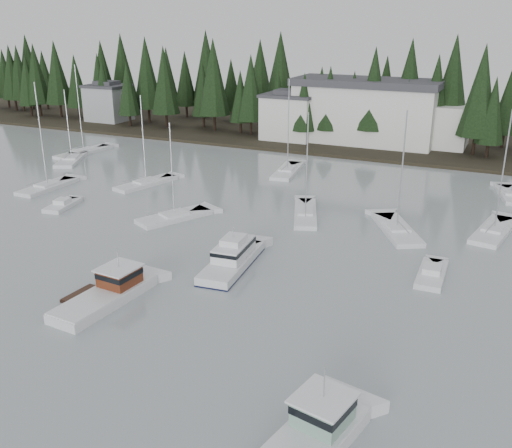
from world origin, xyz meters
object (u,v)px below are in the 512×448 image
Objects in this scene: lobster_boat_teal at (309,442)px; sailboat_12 at (84,153)px; lobster_boat_brown at (108,295)px; sailboat_2 at (396,231)px; house_west at (289,116)px; sailboat_4 at (174,218)px; sailboat_9 at (494,232)px; sailboat_11 at (287,172)px; cabin_cruiser_center at (233,260)px; sailboat_5 at (305,215)px; runabout_1 at (431,275)px; sailboat_3 at (146,184)px; house_far_west at (108,102)px; sailboat_1 at (511,196)px; sailboat_10 at (72,160)px; sailboat_7 at (48,188)px; runabout_0 at (63,206)px; harbor_inn at (377,112)px.

lobster_boat_teal is 0.64× the size of sailboat_12.
sailboat_2 is (17.67, 25.31, -0.46)m from lobster_boat_brown.
sailboat_4 reaches higher than house_west.
sailboat_11 is (-28.86, 13.85, 0.00)m from sailboat_9.
sailboat_5 reaches higher than cabin_cruiser_center.
sailboat_12 is 2.37× the size of runabout_1.
house_west is 0.69× the size of sailboat_11.
lobster_boat_brown is at bearing 144.55° from sailboat_5.
lobster_boat_brown is at bearing 174.29° from sailboat_11.
sailboat_2 is at bearing -81.86° from sailboat_3.
house_west is 42.05m from house_far_west.
sailboat_5 is (12.94, 7.28, 0.01)m from sailboat_4.
sailboat_12 is at bearing 52.04° from sailboat_5.
house_far_west is 0.59× the size of sailboat_1.
lobster_boat_teal is 71.45m from sailboat_10.
house_west is 35.63m from sailboat_3.
sailboat_9 is (54.58, 7.05, -0.01)m from sailboat_7.
cabin_cruiser_center is 0.86× the size of sailboat_10.
sailboat_11 is (-7.83, 32.89, -0.56)m from cabin_cruiser_center.
runabout_0 is 0.90× the size of runabout_1.
cabin_cruiser_center is 48.63m from sailboat_10.
sailboat_12 reaches higher than sailboat_9.
sailboat_4 is 0.84× the size of sailboat_9.
sailboat_5 is at bearing -129.04° from sailboat_10.
sailboat_3 is 0.92× the size of sailboat_9.
sailboat_5 is at bearing 56.25° from sailboat_2.
lobster_boat_brown is 0.66× the size of sailboat_1.
sailboat_4 reaches higher than house_far_west.
sailboat_5 is (1.13, 16.02, -0.56)m from cabin_cruiser_center.
sailboat_5 is at bearing -34.59° from sailboat_4.
sailboat_7 reaches higher than sailboat_5.
lobster_boat_teal is 0.65× the size of sailboat_1.
sailboat_12 is (-64.19, 11.13, 0.01)m from sailboat_9.
sailboat_9 is at bearing -75.46° from sailboat_3.
sailboat_2 reaches higher than sailboat_5.
sailboat_10 is at bearing 57.31° from sailboat_5.
sailboat_5 is (-21.04, -17.69, -0.03)m from sailboat_1.
sailboat_1 is 47.26m from sailboat_3.
runabout_1 is at bearing -144.84° from sailboat_5.
sailboat_3 is (-36.98, 38.09, -0.53)m from lobster_boat_teal.
runabout_1 is at bearing -71.23° from harbor_inn.
sailboat_3 is at bearing -135.98° from sailboat_10.
sailboat_1 is at bearing -96.60° from sailboat_11.
sailboat_2 is 0.93× the size of sailboat_7.
sailboat_9 reaches higher than house_far_west.
sailboat_10 is (-55.75, 44.69, -0.54)m from lobster_boat_teal.
lobster_boat_teal is 24.64m from runabout_1.
sailboat_5 is (16.93, -37.45, -4.59)m from house_west.
sailboat_1 is at bearing 3.20° from lobster_boat_teal.
sailboat_1 reaches higher than house_far_west.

